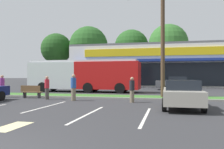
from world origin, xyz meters
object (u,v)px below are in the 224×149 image
city_bus (84,75)px  car_3 (60,82)px  pedestrian_near_bench (73,87)px  car_1 (176,83)px  pedestrian_far (2,86)px  bus_stop_bench (31,91)px  utility_pole (161,20)px  pedestrian_mid (132,90)px  pedestrian_by_pole (47,88)px  car_0 (182,94)px

city_bus → car_3: 8.04m
city_bus → pedestrian_near_bench: size_ratio=6.45×
car_1 → pedestrian_near_bench: pedestrian_near_bench is taller
car_1 → car_3: car_1 is taller
car_3 → pedestrian_far: bearing=95.7°
pedestrian_far → city_bus: bearing=-155.0°
car_3 → bus_stop_bench: bearing=106.3°
bus_stop_bench → pedestrian_near_bench: (3.82, -1.04, 0.40)m
city_bus → pedestrian_near_bench: 8.44m
bus_stop_bench → pedestrian_near_bench: size_ratio=0.89×
city_bus → bus_stop_bench: size_ratio=7.23×
pedestrian_near_bench → car_1: bearing=135.4°
utility_pole → pedestrian_mid: size_ratio=6.76×
pedestrian_by_pole → pedestrian_far: bearing=86.8°
utility_pole → pedestrian_by_pole: 9.65m
city_bus → pedestrian_by_pole: (0.01, -7.75, -0.93)m
utility_pole → bus_stop_bench: (-9.56, -1.80, -5.29)m
pedestrian_mid → pedestrian_far: bearing=-86.7°
pedestrian_far → pedestrian_by_pole: bearing=136.8°
car_0 → pedestrian_far: (-13.22, 3.07, 0.11)m
car_1 → pedestrian_by_pole: pedestrian_by_pole is taller
utility_pole → car_1: bearing=82.3°
car_0 → pedestrian_mid: bearing=55.6°
bus_stop_bench → car_3: (-3.77, 12.92, 0.29)m
pedestrian_near_bench → pedestrian_by_pole: pedestrian_near_bench is taller
pedestrian_near_bench → car_0: bearing=56.0°
pedestrian_by_pole → city_bus: bearing=5.0°
car_3 → pedestrian_far: size_ratio=2.56×
utility_pole → car_0: size_ratio=2.41×
bus_stop_bench → pedestrian_near_bench: 3.98m
pedestrian_by_pole → car_3: bearing=26.7°
bus_stop_bench → car_3: bearing=-73.7°
bus_stop_bench → car_0: bearing=163.6°
utility_pole → car_0: (1.19, -4.96, -5.04)m
car_0 → pedestrian_mid: pedestrian_mid is taller
car_3 → pedestrian_far: (1.31, -13.01, 0.08)m
car_3 → city_bus: bearing=132.8°
car_3 → pedestrian_mid: 18.25m
utility_pole → city_bus: utility_pole is taller
bus_stop_bench → utility_pole: bearing=-169.4°
car_3 → pedestrian_by_pole: bearing=111.8°
pedestrian_far → utility_pole: bearing=153.7°
city_bus → car_3: (-5.42, 5.85, -0.97)m
utility_pole → car_1: 12.10m
car_0 → pedestrian_near_bench: bearing=72.9°
car_0 → pedestrian_by_pole: pedestrian_by_pole is taller
bus_stop_bench → pedestrian_near_bench: bearing=164.8°
car_3 → pedestrian_far: pedestrian_far is taller
car_0 → pedestrian_far: pedestrian_far is taller
car_1 → pedestrian_far: bearing=43.5°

